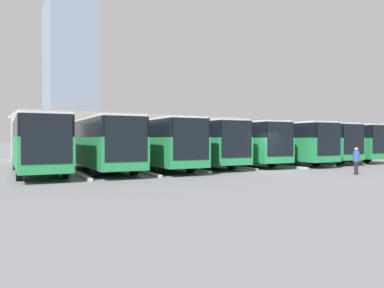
{
  "coord_description": "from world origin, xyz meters",
  "views": [
    {
      "loc": [
        16.67,
        17.97,
        2.06
      ],
      "look_at": [
        2.22,
        -6.04,
        1.73
      ],
      "focal_mm": 35.0,
      "sensor_mm": 36.0,
      "label": 1
    }
  ],
  "objects_px": {
    "bus_2": "(274,142)",
    "bus_0": "(325,141)",
    "bus_3": "(232,142)",
    "pedestrian": "(356,160)",
    "bus_6": "(99,142)",
    "bus_5": "(153,142)",
    "bus_4": "(193,142)",
    "bus_1": "(299,142)",
    "bus_7": "(37,143)"
  },
  "relations": [
    {
      "from": "bus_3",
      "to": "bus_1",
      "type": "bearing_deg",
      "value": -177.57
    },
    {
      "from": "bus_0",
      "to": "bus_4",
      "type": "bearing_deg",
      "value": 3.91
    },
    {
      "from": "bus_2",
      "to": "bus_4",
      "type": "distance_m",
      "value": 7.52
    },
    {
      "from": "bus_3",
      "to": "pedestrian",
      "type": "bearing_deg",
      "value": 99.99
    },
    {
      "from": "bus_2",
      "to": "bus_5",
      "type": "xyz_separation_m",
      "value": [
        11.2,
        -0.17,
        0.0
      ]
    },
    {
      "from": "bus_3",
      "to": "bus_6",
      "type": "height_order",
      "value": "same"
    },
    {
      "from": "bus_0",
      "to": "bus_3",
      "type": "height_order",
      "value": "same"
    },
    {
      "from": "bus_1",
      "to": "bus_5",
      "type": "height_order",
      "value": "same"
    },
    {
      "from": "bus_1",
      "to": "pedestrian",
      "type": "xyz_separation_m",
      "value": [
        6.42,
        10.41,
        -1.02
      ]
    },
    {
      "from": "bus_1",
      "to": "bus_2",
      "type": "bearing_deg",
      "value": 14.75
    },
    {
      "from": "bus_7",
      "to": "bus_5",
      "type": "bearing_deg",
      "value": -178.46
    },
    {
      "from": "bus_1",
      "to": "pedestrian",
      "type": "distance_m",
      "value": 12.28
    },
    {
      "from": "bus_2",
      "to": "pedestrian",
      "type": "distance_m",
      "value": 10.15
    },
    {
      "from": "bus_0",
      "to": "bus_7",
      "type": "height_order",
      "value": "same"
    },
    {
      "from": "bus_3",
      "to": "bus_5",
      "type": "height_order",
      "value": "same"
    },
    {
      "from": "bus_0",
      "to": "bus_7",
      "type": "relative_size",
      "value": 1.0
    },
    {
      "from": "bus_3",
      "to": "bus_7",
      "type": "xyz_separation_m",
      "value": [
        14.93,
        0.39,
        0.0
      ]
    },
    {
      "from": "bus_0",
      "to": "bus_5",
      "type": "relative_size",
      "value": 1.0
    },
    {
      "from": "bus_0",
      "to": "bus_6",
      "type": "bearing_deg",
      "value": 5.66
    },
    {
      "from": "bus_6",
      "to": "bus_7",
      "type": "xyz_separation_m",
      "value": [
        3.73,
        -0.25,
        0.0
      ]
    },
    {
      "from": "pedestrian",
      "to": "bus_1",
      "type": "bearing_deg",
      "value": 32.6
    },
    {
      "from": "bus_3",
      "to": "bus_4",
      "type": "xyz_separation_m",
      "value": [
        3.73,
        0.03,
        0.0
      ]
    },
    {
      "from": "bus_0",
      "to": "bus_1",
      "type": "bearing_deg",
      "value": 5.91
    },
    {
      "from": "bus_0",
      "to": "bus_2",
      "type": "xyz_separation_m",
      "value": [
        7.47,
        0.78,
        0.0
      ]
    },
    {
      "from": "bus_2",
      "to": "bus_3",
      "type": "height_order",
      "value": "same"
    },
    {
      "from": "bus_5",
      "to": "bus_3",
      "type": "bearing_deg",
      "value": -169.72
    },
    {
      "from": "bus_2",
      "to": "bus_5",
      "type": "height_order",
      "value": "same"
    },
    {
      "from": "bus_6",
      "to": "bus_3",
      "type": "bearing_deg",
      "value": -172.28
    },
    {
      "from": "bus_3",
      "to": "bus_4",
      "type": "height_order",
      "value": "same"
    },
    {
      "from": "bus_3",
      "to": "bus_6",
      "type": "xyz_separation_m",
      "value": [
        11.2,
        0.65,
        0.0
      ]
    },
    {
      "from": "bus_2",
      "to": "bus_4",
      "type": "height_order",
      "value": "same"
    },
    {
      "from": "pedestrian",
      "to": "bus_0",
      "type": "bearing_deg",
      "value": 20.25
    },
    {
      "from": "bus_1",
      "to": "pedestrian",
      "type": "bearing_deg",
      "value": 62.73
    },
    {
      "from": "bus_7",
      "to": "pedestrian",
      "type": "distance_m",
      "value": 19.02
    },
    {
      "from": "bus_0",
      "to": "bus_4",
      "type": "distance_m",
      "value": 14.93
    },
    {
      "from": "bus_0",
      "to": "bus_3",
      "type": "xyz_separation_m",
      "value": [
        11.2,
        -0.16,
        0.0
      ]
    },
    {
      "from": "bus_5",
      "to": "bus_7",
      "type": "height_order",
      "value": "same"
    },
    {
      "from": "bus_2",
      "to": "bus_0",
      "type": "bearing_deg",
      "value": -169.63
    },
    {
      "from": "bus_6",
      "to": "pedestrian",
      "type": "height_order",
      "value": "bus_6"
    },
    {
      "from": "bus_1",
      "to": "bus_5",
      "type": "bearing_deg",
      "value": 6.36
    },
    {
      "from": "bus_2",
      "to": "bus_7",
      "type": "distance_m",
      "value": 18.67
    },
    {
      "from": "bus_5",
      "to": "bus_1",
      "type": "bearing_deg",
      "value": -173.64
    },
    {
      "from": "bus_3",
      "to": "pedestrian",
      "type": "xyz_separation_m",
      "value": [
        -1.04,
        10.67,
        -1.02
      ]
    },
    {
      "from": "bus_0",
      "to": "bus_7",
      "type": "bearing_deg",
      "value": 4.92
    },
    {
      "from": "pedestrian",
      "to": "bus_5",
      "type": "bearing_deg",
      "value": 104.95
    },
    {
      "from": "bus_2",
      "to": "bus_7",
      "type": "bearing_deg",
      "value": 2.73
    },
    {
      "from": "pedestrian",
      "to": "bus_3",
      "type": "bearing_deg",
      "value": 69.86
    },
    {
      "from": "bus_5",
      "to": "bus_6",
      "type": "height_order",
      "value": "same"
    },
    {
      "from": "bus_4",
      "to": "bus_2",
      "type": "bearing_deg",
      "value": 177.45
    },
    {
      "from": "bus_6",
      "to": "bus_5",
      "type": "bearing_deg",
      "value": -177.42
    }
  ]
}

